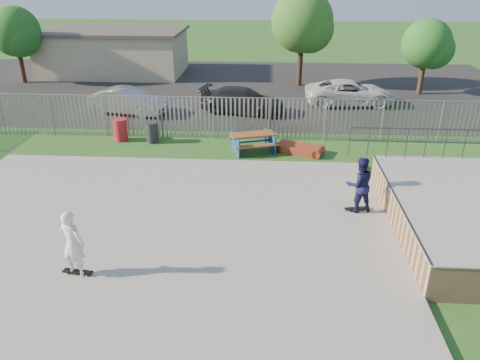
# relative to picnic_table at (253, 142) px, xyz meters

# --- Properties ---
(ground) EXTENTS (120.00, 120.00, 0.00)m
(ground) POSITION_rel_picnic_table_xyz_m (-2.91, -7.47, -0.41)
(ground) COLOR #2A5C1F
(ground) RESTS_ON ground
(concrete_slab) EXTENTS (15.00, 12.00, 0.15)m
(concrete_slab) POSITION_rel_picnic_table_xyz_m (-2.91, -7.47, -0.34)
(concrete_slab) COLOR gray
(concrete_slab) RESTS_ON ground
(quarter_pipe) EXTENTS (5.50, 7.05, 2.19)m
(quarter_pipe) POSITION_rel_picnic_table_xyz_m (6.58, -6.43, 0.15)
(quarter_pipe) COLOR tan
(quarter_pipe) RESTS_ON ground
(fence) EXTENTS (26.04, 16.02, 2.00)m
(fence) POSITION_rel_picnic_table_xyz_m (-1.91, -2.89, 0.59)
(fence) COLOR gray
(fence) RESTS_ON ground
(picnic_table) EXTENTS (2.30, 2.08, 0.81)m
(picnic_table) POSITION_rel_picnic_table_xyz_m (0.00, 0.00, 0.00)
(picnic_table) COLOR brown
(picnic_table) RESTS_ON ground
(funbox) EXTENTS (1.97, 1.46, 0.35)m
(funbox) POSITION_rel_picnic_table_xyz_m (2.04, -0.09, -0.23)
(funbox) COLOR maroon
(funbox) RESTS_ON ground
(trash_bin_red) EXTENTS (0.62, 0.62, 1.03)m
(trash_bin_red) POSITION_rel_picnic_table_xyz_m (-6.23, 0.99, 0.11)
(trash_bin_red) COLOR #AE1A21
(trash_bin_red) RESTS_ON ground
(trash_bin_grey) EXTENTS (0.57, 0.57, 0.95)m
(trash_bin_grey) POSITION_rel_picnic_table_xyz_m (-4.70, 0.85, 0.06)
(trash_bin_grey) COLOR #262629
(trash_bin_grey) RESTS_ON ground
(parking_lot) EXTENTS (40.00, 18.00, 0.02)m
(parking_lot) POSITION_rel_picnic_table_xyz_m (-2.91, 11.53, -0.40)
(parking_lot) COLOR black
(parking_lot) RESTS_ON ground
(car_silver) EXTENTS (4.47, 2.40, 1.40)m
(car_silver) POSITION_rel_picnic_table_xyz_m (-7.08, 5.21, 0.31)
(car_silver) COLOR #AAABAF
(car_silver) RESTS_ON parking_lot
(car_dark) EXTENTS (5.03, 2.87, 1.37)m
(car_dark) POSITION_rel_picnic_table_xyz_m (-0.77, 5.79, 0.30)
(car_dark) COLOR black
(car_dark) RESTS_ON parking_lot
(car_white) EXTENTS (5.28, 2.72, 1.43)m
(car_white) POSITION_rel_picnic_table_xyz_m (5.37, 7.82, 0.32)
(car_white) COLOR silver
(car_white) RESTS_ON parking_lot
(building) EXTENTS (10.40, 6.40, 3.20)m
(building) POSITION_rel_picnic_table_xyz_m (-10.91, 15.53, 1.20)
(building) COLOR #B4AB8B
(building) RESTS_ON ground
(tree_left) EXTENTS (3.30, 3.30, 5.10)m
(tree_left) POSITION_rel_picnic_table_xyz_m (-16.39, 12.10, 3.02)
(tree_left) COLOR #45291B
(tree_left) RESTS_ON ground
(tree_mid) EXTENTS (4.00, 4.00, 6.17)m
(tree_mid) POSITION_rel_picnic_table_xyz_m (2.69, 12.45, 3.75)
(tree_mid) COLOR #402619
(tree_mid) RESTS_ON ground
(tree_right) EXTENTS (2.99, 2.99, 4.62)m
(tree_right) POSITION_rel_picnic_table_xyz_m (10.20, 10.60, 2.69)
(tree_right) COLOR #442F1B
(tree_right) RESTS_ON ground
(skateboard_a) EXTENTS (0.82, 0.36, 0.08)m
(skateboard_a) POSITION_rel_picnic_table_xyz_m (3.64, -5.56, -0.22)
(skateboard_a) COLOR black
(skateboard_a) RESTS_ON concrete_slab
(skateboard_b) EXTENTS (0.82, 0.30, 0.08)m
(skateboard_b) POSITION_rel_picnic_table_xyz_m (-4.26, -9.55, -0.22)
(skateboard_b) COLOR black
(skateboard_b) RESTS_ON concrete_slab
(skater_navy) EXTENTS (1.04, 0.88, 1.87)m
(skater_navy) POSITION_rel_picnic_table_xyz_m (3.64, -5.56, 0.68)
(skater_navy) COLOR #161644
(skater_navy) RESTS_ON concrete_slab
(skater_white) EXTENTS (0.78, 0.63, 1.87)m
(skater_white) POSITION_rel_picnic_table_xyz_m (-4.26, -9.55, 0.68)
(skater_white) COLOR white
(skater_white) RESTS_ON concrete_slab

